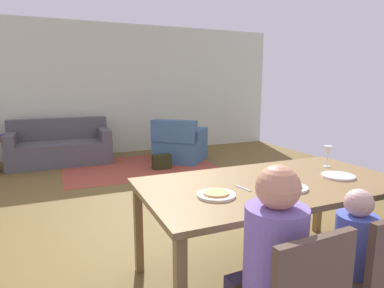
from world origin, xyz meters
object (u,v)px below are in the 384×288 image
at_px(plate_near_man, 216,195).
at_px(dining_chair_child, 376,278).
at_px(plate_near_woman, 338,176).
at_px(wine_glass, 328,152).
at_px(couch, 60,147).
at_px(armchair, 180,145).
at_px(person_man, 269,280).
at_px(dining_table, 273,190).
at_px(person_child, 347,271).
at_px(plate_near_child, 289,187).
at_px(handbag, 162,162).

relative_size(plate_near_man, dining_chair_child, 0.29).
xyz_separation_m(plate_near_woman, wine_glass, (0.17, 0.28, 0.12)).
xyz_separation_m(couch, armchair, (2.12, -0.70, 0.02)).
bearing_deg(wine_glass, person_man, -144.69).
distance_m(dining_table, person_child, 0.75).
height_order(dining_table, plate_near_woman, plate_near_woman).
bearing_deg(dining_table, person_man, -127.60).
height_order(plate_near_child, couch, couch).
relative_size(plate_near_child, dining_chair_child, 0.29).
xyz_separation_m(person_man, couch, (-0.84, 5.27, -0.21)).
relative_size(dining_table, armchair, 1.62).
bearing_deg(plate_near_woman, person_man, -150.87).
bearing_deg(handbag, person_man, -100.54).
bearing_deg(plate_near_woman, plate_near_man, -178.93).
bearing_deg(plate_near_child, person_man, -136.04).
xyz_separation_m(plate_near_woman, dining_chair_child, (-0.54, -0.77, -0.28)).
bearing_deg(armchair, handbag, -138.19).
xyz_separation_m(plate_near_child, dining_chair_child, (0.00, -0.69, -0.28)).
bearing_deg(plate_near_child, plate_near_woman, 8.48).
bearing_deg(dining_chair_child, person_child, 90.02).
bearing_deg(plate_near_woman, plate_near_child, -171.52).
xyz_separation_m(person_child, armchair, (0.74, 4.58, -0.11)).
distance_m(wine_glass, armchair, 3.74).
relative_size(dining_chair_child, armchair, 0.72).
distance_m(plate_near_child, wine_glass, 0.80).
distance_m(plate_near_man, couch, 4.79).
bearing_deg(armchair, person_man, -105.63).
bearing_deg(dining_table, person_child, -90.00).
bearing_deg(dining_chair_child, plate_near_child, 90.00).
bearing_deg(person_child, plate_near_man, 132.58).
bearing_deg(armchair, dining_chair_child, -98.87).
relative_size(dining_table, person_man, 1.76).
relative_size(plate_near_man, wine_glass, 1.34).
bearing_deg(dining_chair_child, couch, 104.23).
height_order(wine_glass, person_child, wine_glass).
distance_m(plate_near_child, person_child, 0.62).
xyz_separation_m(person_man, handbag, (0.77, 4.12, -0.38)).
bearing_deg(person_man, dining_chair_child, -18.03).
relative_size(plate_near_woman, person_child, 0.27).
bearing_deg(handbag, couch, 144.26).
bearing_deg(armchair, plate_near_woman, -92.95).
height_order(person_child, couch, person_child).
height_order(dining_table, handbag, dining_table).
xyz_separation_m(dining_chair_child, couch, (-1.38, 5.45, -0.19)).
xyz_separation_m(plate_near_child, person_man, (-0.54, -0.52, -0.26)).
distance_m(dining_table, plate_near_child, 0.19).
height_order(plate_near_child, handbag, plate_near_child).
bearing_deg(person_man, couch, 99.09).
xyz_separation_m(dining_chair_child, armchair, (0.74, 4.75, -0.17)).
height_order(plate_near_man, plate_near_child, same).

